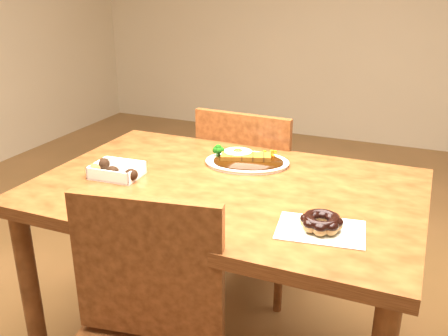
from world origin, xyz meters
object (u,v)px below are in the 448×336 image
at_px(chair_far, 253,195).
at_px(donut_box, 115,170).
at_px(katsu_curry_plate, 246,160).
at_px(pon_de_ring, 321,223).
at_px(table, 226,213).

distance_m(chair_far, donut_box, 0.73).
bearing_deg(katsu_curry_plate, chair_far, 105.01).
height_order(chair_far, pon_de_ring, chair_far).
height_order(table, donut_box, donut_box).
bearing_deg(katsu_curry_plate, table, -87.32).
relative_size(chair_far, donut_box, 4.72).
distance_m(katsu_curry_plate, pon_de_ring, 0.52).
bearing_deg(katsu_curry_plate, donut_box, -142.15).
distance_m(katsu_curry_plate, donut_box, 0.45).
distance_m(chair_far, katsu_curry_plate, 0.45).
relative_size(katsu_curry_plate, donut_box, 1.79).
xyz_separation_m(table, chair_far, (-0.10, 0.53, -0.17)).
relative_size(katsu_curry_plate, pon_de_ring, 1.35).
height_order(table, chair_far, chair_far).
bearing_deg(donut_box, pon_de_ring, -8.61).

